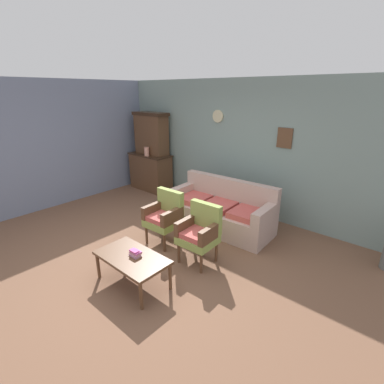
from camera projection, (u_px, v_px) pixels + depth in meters
ground_plane at (147, 259)px, 4.37m from camera, size 7.68×7.68×0.00m
wall_back_with_decor at (242, 148)px, 5.78m from camera, size 6.40×0.09×2.70m
wall_left_side at (43, 147)px, 5.91m from camera, size 0.06×5.20×2.70m
side_cabinet at (151, 172)px, 7.33m from camera, size 1.16×0.55×0.93m
cabinet_upper_hutch at (151, 133)px, 7.05m from camera, size 0.99×0.38×1.03m
vase_on_cabinet at (147, 151)px, 6.95m from camera, size 0.12×0.12×0.22m
floral_couch at (221, 211)px, 5.27m from camera, size 1.99×0.89×0.90m
armchair_near_cabinet at (165, 215)px, 4.70m from camera, size 0.54×0.51×0.90m
armchair_row_middle at (200, 231)px, 4.17m from camera, size 0.54×0.51×0.90m
coffee_table at (132, 259)px, 3.69m from camera, size 1.00×0.56×0.42m
book_stack_on_table at (135, 253)px, 3.67m from camera, size 0.16×0.12×0.09m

